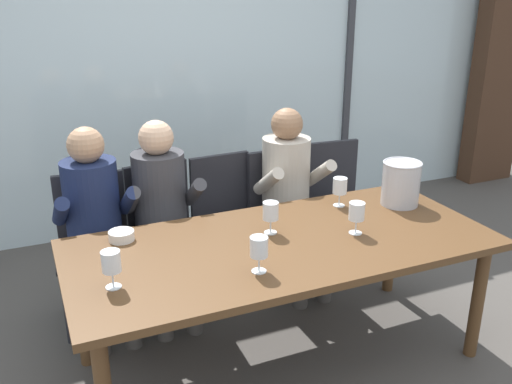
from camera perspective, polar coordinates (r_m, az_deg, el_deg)
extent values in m
plane|color=#4C4742|center=(4.05, -3.70, -8.67)|extent=(14.00, 14.00, 0.00)
cube|color=silver|center=(4.64, -8.82, 11.97)|extent=(7.40, 0.03, 2.60)
cube|color=#38383D|center=(5.29, 9.39, 12.97)|extent=(0.06, 0.06, 2.60)
cube|color=#386633|center=(7.93, -14.94, 10.81)|extent=(13.40, 2.40, 1.45)
cube|color=#472D1E|center=(6.24, 23.73, 12.68)|extent=(0.56, 0.20, 2.60)
cube|color=brown|center=(2.90, 2.76, -5.38)|extent=(2.20, 0.98, 0.04)
cylinder|color=brown|center=(3.33, 21.66, -10.32)|extent=(0.07, 0.07, 0.68)
cylinder|color=brown|center=(3.18, -17.40, -11.33)|extent=(0.07, 0.07, 0.68)
cylinder|color=brown|center=(3.84, 13.62, -5.18)|extent=(0.07, 0.07, 0.68)
cube|color=#232328|center=(3.48, -16.05, -5.91)|extent=(0.48, 0.48, 0.03)
cube|color=#232328|center=(3.58, -16.53, -1.34)|extent=(0.42, 0.08, 0.42)
cylinder|color=#232328|center=(3.43, -18.74, -11.19)|extent=(0.04, 0.04, 0.45)
cylinder|color=#232328|center=(3.43, -12.32, -10.51)|extent=(0.04, 0.04, 0.45)
cylinder|color=#232328|center=(3.77, -18.72, -8.24)|extent=(0.04, 0.04, 0.45)
cylinder|color=#232328|center=(3.77, -12.92, -7.62)|extent=(0.04, 0.04, 0.45)
cube|color=#232328|center=(3.58, -8.76, -4.54)|extent=(0.48, 0.48, 0.03)
cube|color=#232328|center=(3.67, -10.07, -0.22)|extent=(0.42, 0.08, 0.42)
cylinder|color=#232328|center=(3.48, -10.34, -9.90)|extent=(0.04, 0.04, 0.45)
cylinder|color=#232328|center=(3.60, -4.59, -8.51)|extent=(0.04, 0.04, 0.45)
cylinder|color=#232328|center=(3.80, -12.30, -7.30)|extent=(0.04, 0.04, 0.45)
cylinder|color=#232328|center=(3.91, -6.98, -6.13)|extent=(0.04, 0.04, 0.45)
cube|color=#232328|center=(3.71, -2.42, -3.42)|extent=(0.46, 0.46, 0.03)
cube|color=#232328|center=(3.80, -3.71, 0.76)|extent=(0.42, 0.06, 0.42)
cylinder|color=#232328|center=(3.59, -3.89, -8.56)|extent=(0.04, 0.04, 0.45)
cylinder|color=#232328|center=(3.73, 1.52, -7.31)|extent=(0.04, 0.04, 0.45)
cylinder|color=#232328|center=(3.91, -6.08, -6.11)|extent=(0.04, 0.04, 0.45)
cylinder|color=#232328|center=(4.04, -1.02, -5.06)|extent=(0.04, 0.04, 0.45)
cube|color=#232328|center=(3.83, 3.38, -2.64)|extent=(0.47, 0.47, 0.03)
cube|color=#232328|center=(3.91, 1.95, 1.38)|extent=(0.42, 0.07, 0.42)
cylinder|color=#232328|center=(3.70, 2.27, -7.62)|extent=(0.04, 0.04, 0.45)
cylinder|color=#232328|center=(3.88, 7.18, -6.34)|extent=(0.04, 0.04, 0.45)
cylinder|color=#232328|center=(4.00, -0.44, -5.35)|extent=(0.04, 0.04, 0.45)
cylinder|color=#232328|center=(4.17, 4.23, -4.28)|extent=(0.04, 0.04, 0.45)
cube|color=#232328|center=(4.05, 8.63, -1.51)|extent=(0.48, 0.48, 0.03)
cube|color=#232328|center=(4.14, 7.56, 2.32)|extent=(0.42, 0.07, 0.42)
cylinder|color=#232328|center=(3.92, 7.20, -6.09)|extent=(0.04, 0.04, 0.45)
cylinder|color=#232328|center=(4.08, 12.05, -5.25)|extent=(0.04, 0.04, 0.45)
cylinder|color=#232328|center=(4.23, 5.00, -3.92)|extent=(0.04, 0.04, 0.45)
cylinder|color=#232328|center=(4.38, 9.58, -3.23)|extent=(0.04, 0.04, 0.45)
cylinder|color=#192347|center=(3.41, -16.38, -1.12)|extent=(0.33, 0.33, 0.52)
sphere|color=tan|center=(3.31, -16.99, 4.60)|extent=(0.21, 0.21, 0.21)
cube|color=#47423D|center=(3.33, -16.83, -6.69)|extent=(0.15, 0.41, 0.13)
cube|color=#47423D|center=(3.35, -13.80, -6.16)|extent=(0.15, 0.41, 0.13)
cylinder|color=#47423D|center=(3.28, -15.73, -12.21)|extent=(0.10, 0.10, 0.48)
cylinder|color=#47423D|center=(3.30, -12.62, -11.62)|extent=(0.10, 0.10, 0.48)
cylinder|color=#192347|center=(3.27, -19.30, -1.92)|extent=(0.09, 0.33, 0.26)
cylinder|color=#192347|center=(3.33, -12.84, -0.88)|extent=(0.09, 0.33, 0.26)
cylinder|color=#38383D|center=(3.48, -9.80, -0.18)|extent=(0.33, 0.33, 0.52)
sphere|color=#DBAD89|center=(3.37, -10.16, 5.47)|extent=(0.21, 0.21, 0.21)
cube|color=#47423D|center=(3.38, -10.35, -5.61)|extent=(0.15, 0.41, 0.13)
cube|color=#47423D|center=(3.41, -7.38, -5.19)|extent=(0.15, 0.41, 0.13)
cylinder|color=#47423D|center=(3.33, -9.40, -11.06)|extent=(0.10, 0.10, 0.48)
cylinder|color=#47423D|center=(3.36, -6.35, -10.57)|extent=(0.10, 0.10, 0.48)
cylinder|color=#38383D|center=(3.33, -12.61, -0.85)|extent=(0.09, 0.33, 0.26)
cylinder|color=#38383D|center=(3.40, -6.28, -0.04)|extent=(0.09, 0.33, 0.26)
cylinder|color=#B7AD9E|center=(3.75, 3.07, 1.67)|extent=(0.33, 0.33, 0.52)
sphere|color=#936B4C|center=(3.66, 3.18, 6.94)|extent=(0.21, 0.21, 0.21)
cube|color=#47423D|center=(3.64, 3.19, -3.32)|extent=(0.14, 0.40, 0.13)
cube|color=#47423D|center=(3.73, 5.65, -2.84)|extent=(0.14, 0.40, 0.13)
cylinder|color=#47423D|center=(3.60, 4.60, -8.26)|extent=(0.10, 0.10, 0.48)
cylinder|color=#47423D|center=(3.68, 7.07, -7.66)|extent=(0.10, 0.10, 0.48)
cylinder|color=#B7AD9E|center=(3.56, 1.26, 1.09)|extent=(0.09, 0.33, 0.26)
cylinder|color=#B7AD9E|center=(3.74, 6.52, 1.89)|extent=(0.09, 0.33, 0.26)
cylinder|color=#B7B7BC|center=(3.42, 14.55, 0.82)|extent=(0.22, 0.22, 0.26)
torus|color=silver|center=(3.38, 14.75, 2.89)|extent=(0.23, 0.23, 0.01)
cylinder|color=silver|center=(2.97, -13.56, -4.35)|extent=(0.13, 0.13, 0.05)
cylinder|color=silver|center=(2.98, 1.48, -4.14)|extent=(0.07, 0.07, 0.00)
cylinder|color=silver|center=(2.96, 1.49, -3.45)|extent=(0.01, 0.01, 0.07)
cylinder|color=silver|center=(2.93, 1.51, -1.93)|extent=(0.08, 0.08, 0.09)
cylinder|color=#560C1E|center=(2.94, 1.50, -2.41)|extent=(0.07, 0.07, 0.04)
cylinder|color=silver|center=(3.02, 10.09, -4.12)|extent=(0.07, 0.07, 0.00)
cylinder|color=silver|center=(3.01, 10.14, -3.44)|extent=(0.01, 0.01, 0.07)
cylinder|color=silver|center=(2.97, 10.24, -1.94)|extent=(0.08, 0.08, 0.09)
cylinder|color=silver|center=(2.55, -14.32, -9.35)|extent=(0.07, 0.07, 0.00)
cylinder|color=silver|center=(2.53, -14.40, -8.57)|extent=(0.01, 0.01, 0.07)
cylinder|color=silver|center=(2.49, -14.57, -6.86)|extent=(0.08, 0.08, 0.09)
cylinder|color=silver|center=(2.60, 0.30, -8.06)|extent=(0.07, 0.07, 0.00)
cylinder|color=silver|center=(2.58, 0.30, -7.29)|extent=(0.01, 0.01, 0.07)
cylinder|color=silver|center=(2.54, 0.31, -5.60)|extent=(0.08, 0.08, 0.09)
cylinder|color=#E0D184|center=(2.55, 0.31, -6.13)|extent=(0.07, 0.07, 0.04)
cylinder|color=silver|center=(3.37, 8.45, -1.35)|extent=(0.07, 0.07, 0.00)
cylinder|color=silver|center=(3.36, 8.48, -0.72)|extent=(0.01, 0.01, 0.07)
cylinder|color=silver|center=(3.33, 8.56, 0.64)|extent=(0.08, 0.08, 0.09)
cylinder|color=#560C1E|center=(3.34, 8.53, 0.21)|extent=(0.07, 0.07, 0.04)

